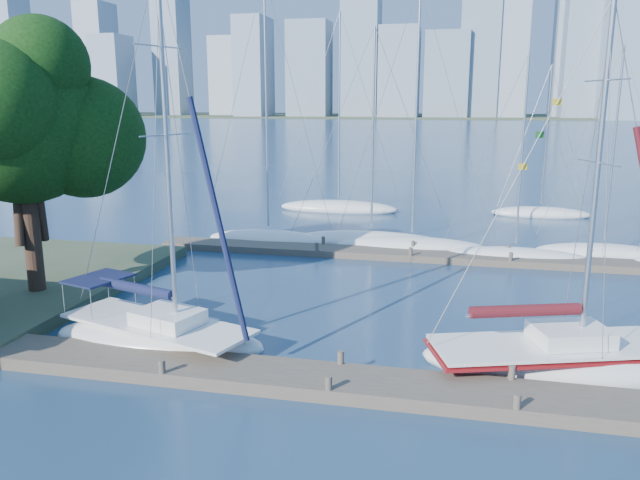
# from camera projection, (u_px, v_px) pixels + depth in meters

# --- Properties ---
(ground) EXTENTS (700.00, 700.00, 0.00)m
(ground) POSITION_uv_depth(u_px,v_px,m) (335.00, 389.00, 18.21)
(ground) COLOR #162B48
(ground) RESTS_ON ground
(near_dock) EXTENTS (26.00, 2.00, 0.40)m
(near_dock) POSITION_uv_depth(u_px,v_px,m) (335.00, 382.00, 18.17)
(near_dock) COLOR #4F463A
(near_dock) RESTS_ON ground
(far_dock) EXTENTS (30.00, 1.80, 0.36)m
(far_dock) POSITION_uv_depth(u_px,v_px,m) (431.00, 256.00, 32.99)
(far_dock) COLOR #4F463A
(far_dock) RESTS_ON ground
(far_shore) EXTENTS (800.00, 100.00, 1.50)m
(far_shore) POSITION_uv_depth(u_px,v_px,m) (455.00, 117.00, 323.00)
(far_shore) COLOR #38472D
(far_shore) RESTS_ON ground
(tree) EXTENTS (8.80, 8.01, 11.37)m
(tree) POSITION_uv_depth(u_px,v_px,m) (21.00, 117.00, 24.48)
(tree) COLOR black
(tree) RESTS_ON ground
(sailboat_navy) EXTENTS (7.96, 4.63, 12.87)m
(sailboat_navy) POSITION_uv_depth(u_px,v_px,m) (157.00, 317.00, 21.09)
(sailboat_navy) COLOR white
(sailboat_navy) RESTS_ON ground
(sailboat_maroon) EXTENTS (8.28, 4.93, 11.56)m
(sailboat_maroon) POSITION_uv_depth(u_px,v_px,m) (553.00, 344.00, 19.16)
(sailboat_maroon) COLOR white
(sailboat_maroon) RESTS_ON ground
(bg_boat_0) EXTENTS (7.71, 4.49, 15.27)m
(bg_boat_0) POSITION_uv_depth(u_px,v_px,m) (269.00, 238.00, 36.75)
(bg_boat_0) COLOR white
(bg_boat_0) RESTS_ON ground
(bg_boat_1) EXTENTS (9.48, 5.29, 12.54)m
(bg_boat_1) POSITION_uv_depth(u_px,v_px,m) (371.00, 241.00, 36.18)
(bg_boat_1) COLOR white
(bg_boat_1) RESTS_ON ground
(bg_boat_2) EXTENTS (8.99, 3.89, 14.63)m
(bg_boat_2) POSITION_uv_depth(u_px,v_px,m) (412.00, 246.00, 34.87)
(bg_boat_2) COLOR white
(bg_boat_2) RESTS_ON ground
(bg_boat_3) EXTENTS (7.79, 3.65, 10.80)m
(bg_boat_3) POSITION_uv_depth(u_px,v_px,m) (515.00, 256.00, 32.84)
(bg_boat_3) COLOR white
(bg_boat_3) RESTS_ON ground
(bg_boat_4) EXTENTS (7.40, 4.51, 11.26)m
(bg_boat_4) POSITION_uv_depth(u_px,v_px,m) (603.00, 253.00, 33.49)
(bg_boat_4) COLOR white
(bg_boat_4) RESTS_ON ground
(bg_boat_6) EXTENTS (9.33, 3.65, 14.85)m
(bg_boat_6) POSITION_uv_depth(u_px,v_px,m) (339.00, 207.00, 47.45)
(bg_boat_6) COLOR white
(bg_boat_6) RESTS_ON ground
(bg_boat_7) EXTENTS (7.18, 4.76, 11.03)m
(bg_boat_7) POSITION_uv_depth(u_px,v_px,m) (540.00, 213.00, 45.32)
(bg_boat_7) COLOR white
(bg_boat_7) RESTS_ON ground
(skyline) EXTENTS (503.64, 51.31, 111.10)m
(skyline) POSITION_uv_depth(u_px,v_px,m) (511.00, 39.00, 282.16)
(skyline) COLOR #7D90A2
(skyline) RESTS_ON ground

